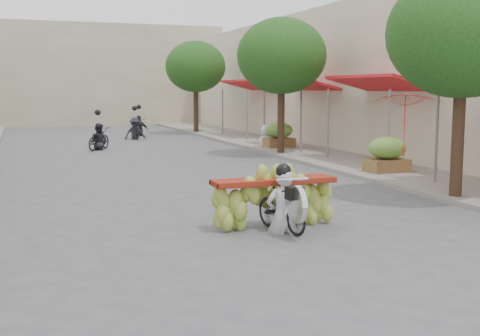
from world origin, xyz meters
name	(u,v)px	position (x,y,z in m)	size (l,w,h in m)	color
ground	(331,276)	(0.00, 0.00, 0.00)	(120.00, 120.00, 0.00)	#58595D
sidewalk_right	(307,150)	(7.00, 15.00, 0.06)	(4.00, 60.00, 0.12)	gray
shophouse_row_right	(426,78)	(11.99, 14.00, 3.00)	(9.77, 40.00, 6.00)	beige
far_building	(78,75)	(0.00, 38.00, 3.50)	(20.00, 6.00, 7.00)	#B3AA8E
street_tree_near	(463,34)	(5.40, 4.00, 3.78)	(3.40, 3.40, 5.25)	#3A2719
street_tree_mid	(282,56)	(5.40, 14.00, 3.78)	(3.40, 3.40, 5.25)	#3A2719
street_tree_far	(196,67)	(5.40, 26.00, 3.78)	(3.40, 3.40, 5.25)	#3A2719
produce_crate_mid	(387,152)	(6.20, 8.00, 0.71)	(1.20, 0.88, 1.16)	brown
produce_crate_far	(279,133)	(6.20, 16.00, 0.71)	(1.20, 0.88, 1.16)	brown
banana_motorbike	(278,192)	(0.40, 2.77, 0.71)	(2.34, 1.75, 2.11)	black
market_umbrella	(407,91)	(6.09, 6.97, 2.52)	(2.49, 2.49, 1.84)	red
pedestrian	(266,125)	(6.01, 16.97, 1.02)	(1.03, 0.92, 1.80)	silver
bg_motorbike_a	(98,132)	(-0.95, 18.58, 0.74)	(1.42, 1.72, 1.95)	black
bg_motorbike_b	(135,123)	(1.41, 23.27, 0.85)	(1.08, 1.69, 1.95)	black
bg_motorbike_c	(139,121)	(2.03, 25.41, 0.80)	(1.07, 1.70, 1.95)	black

